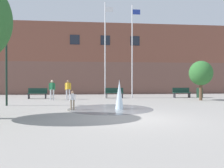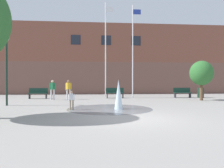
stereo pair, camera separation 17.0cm
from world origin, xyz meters
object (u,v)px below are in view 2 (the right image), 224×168
(teen_by_trashcan, at_px, (68,88))
(flagpole_right, at_px, (133,49))
(park_bench_center, at_px, (182,92))
(child_with_pink_shirt, at_px, (72,99))
(flagpole_left, at_px, (106,47))
(street_tree_near_building, at_px, (201,73))
(park_bench_left_of_flagpoles, at_px, (38,93))
(park_bench_under_left_flagpole, at_px, (115,93))
(adult_near_bench, at_px, (53,88))
(lamp_post_left_lane, at_px, (7,61))
(trash_can, at_px, (201,93))

(teen_by_trashcan, distance_m, flagpole_right, 6.86)
(park_bench_center, xyz_separation_m, child_with_pink_shirt, (-9.21, -7.72, 0.10))
(park_bench_center, xyz_separation_m, flagpole_left, (-6.93, 0.58, 4.09))
(teen_by_trashcan, bearing_deg, street_tree_near_building, 123.91)
(park_bench_left_of_flagpoles, height_order, park_bench_under_left_flagpole, same)
(park_bench_left_of_flagpoles, relative_size, teen_by_trashcan, 1.01)
(flagpole_right, bearing_deg, adult_near_bench, -164.23)
(park_bench_left_of_flagpoles, bearing_deg, child_with_pink_shirt, -65.21)
(child_with_pink_shirt, xyz_separation_m, lamp_post_left_lane, (-4.17, 2.42, 2.18))
(adult_near_bench, bearing_deg, flagpole_left, 131.44)
(flagpole_right, xyz_separation_m, lamp_post_left_lane, (-8.94, -5.87, -1.73))
(teen_by_trashcan, xyz_separation_m, street_tree_near_building, (10.49, -1.93, 1.19))
(street_tree_near_building, bearing_deg, flagpole_right, 144.79)
(teen_by_trashcan, bearing_deg, trash_can, 137.70)
(adult_near_bench, xyz_separation_m, teen_by_trashcan, (1.21, 0.49, 0.00))
(park_bench_left_of_flagpoles, distance_m, trash_can, 14.46)
(child_with_pink_shirt, bearing_deg, flagpole_left, 166.27)
(lamp_post_left_lane, height_order, trash_can, lamp_post_left_lane)
(park_bench_center, bearing_deg, child_with_pink_shirt, -140.02)
(adult_near_bench, height_order, flagpole_right, flagpole_right)
(park_bench_center, distance_m, flagpole_left, 8.07)
(park_bench_left_of_flagpoles, xyz_separation_m, flagpole_left, (5.88, 0.50, 4.09))
(street_tree_near_building, bearing_deg, park_bench_center, 97.26)
(park_bench_under_left_flagpole, bearing_deg, teen_by_trashcan, -165.64)
(park_bench_under_left_flagpole, distance_m, teen_by_trashcan, 4.14)
(lamp_post_left_lane, bearing_deg, teen_by_trashcan, 53.62)
(lamp_post_left_lane, distance_m, trash_can, 16.03)
(teen_by_trashcan, xyz_separation_m, lamp_post_left_lane, (-3.25, -4.41, 1.83))
(park_bench_under_left_flagpole, bearing_deg, lamp_post_left_lane, -143.10)
(park_bench_center, xyz_separation_m, flagpole_right, (-4.44, 0.58, 4.01))
(lamp_post_left_lane, height_order, street_tree_near_building, lamp_post_left_lane)
(lamp_post_left_lane, bearing_deg, park_bench_under_left_flagpole, 36.90)
(flagpole_left, height_order, flagpole_right, flagpole_left)
(teen_by_trashcan, relative_size, child_with_pink_shirt, 1.61)
(teen_by_trashcan, distance_m, child_with_pink_shirt, 6.91)
(park_bench_center, distance_m, flagpole_right, 6.01)
(trash_can, bearing_deg, adult_near_bench, -174.80)
(park_bench_center, relative_size, lamp_post_left_lane, 0.37)
(park_bench_center, bearing_deg, park_bench_under_left_flagpole, 178.73)
(park_bench_under_left_flagpole, height_order, street_tree_near_building, street_tree_near_building)
(child_with_pink_shirt, height_order, street_tree_near_building, street_tree_near_building)
(child_with_pink_shirt, distance_m, lamp_post_left_lane, 5.29)
(child_with_pink_shirt, bearing_deg, flagpole_right, 151.74)
(park_bench_center, distance_m, trash_can, 1.65)
(park_bench_left_of_flagpoles, height_order, park_bench_center, same)
(flagpole_right, bearing_deg, trash_can, -7.17)
(park_bench_under_left_flagpole, bearing_deg, trash_can, -2.40)
(park_bench_under_left_flagpole, relative_size, street_tree_near_building, 0.52)
(park_bench_left_of_flagpoles, bearing_deg, park_bench_center, -0.32)
(park_bench_under_left_flagpole, height_order, lamp_post_left_lane, lamp_post_left_lane)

